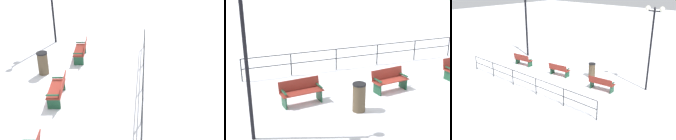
# 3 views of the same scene
# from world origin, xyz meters

# --- Properties ---
(ground_plane) EXTENTS (80.00, 80.00, 0.00)m
(ground_plane) POSITION_xyz_m (0.00, 0.00, 0.00)
(ground_plane) COLOR white
(ground_plane) RESTS_ON ground
(bench_nearest) EXTENTS (0.72, 1.58, 0.86)m
(bench_nearest) POSITION_xyz_m (-0.05, -3.50, 0.46)
(bench_nearest) COLOR maroon
(bench_nearest) RESTS_ON ground
(bench_second) EXTENTS (0.74, 1.50, 0.85)m
(bench_second) POSITION_xyz_m (0.06, -0.01, 0.44)
(bench_second) COLOR maroon
(bench_second) RESTS_ON ground
(waterfront_railing) EXTENTS (0.05, 10.57, 1.00)m
(waterfront_railing) POSITION_xyz_m (-2.99, 0.00, 0.68)
(waterfront_railing) COLOR #26282D
(waterfront_railing) RESTS_ON ground
(trash_bin) EXTENTS (0.46, 0.46, 1.00)m
(trash_bin) POSITION_xyz_m (1.26, -1.86, 0.50)
(trash_bin) COLOR brown
(trash_bin) RESTS_ON ground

